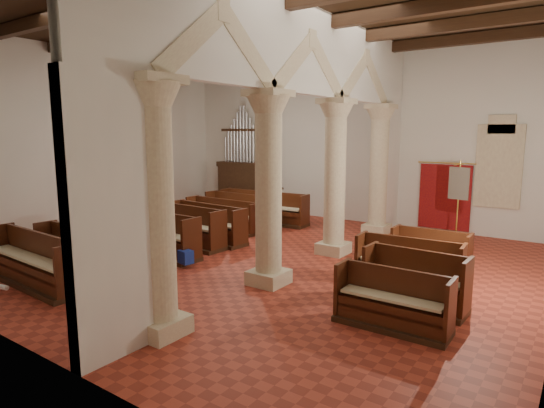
{
  "coord_description": "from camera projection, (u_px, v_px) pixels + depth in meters",
  "views": [
    {
      "loc": [
        7.23,
        -9.14,
        3.24
      ],
      "look_at": [
        0.49,
        0.5,
        1.36
      ],
      "focal_mm": 30.0,
      "sensor_mm": 36.0,
      "label": 1
    }
  ],
  "objects": [
    {
      "name": "floor",
      "position": [
        246.0,
        255.0,
        12.0
      ],
      "size": [
        14.0,
        14.0,
        0.0
      ],
      "primitive_type": "plane",
      "color": "#9E3422",
      "rests_on": "ground"
    },
    {
      "name": "ceiling",
      "position": [
        244.0,
        17.0,
        11.06
      ],
      "size": [
        14.0,
        14.0,
        0.0
      ],
      "primitive_type": "plane",
      "rotation": [
        3.14,
        0.0,
        0.0
      ],
      "color": "black",
      "rests_on": "wall_back"
    },
    {
      "name": "wall_back",
      "position": [
        348.0,
        138.0,
        16.38
      ],
      "size": [
        14.0,
        0.02,
        6.0
      ],
      "primitive_type": "cube",
      "color": "silver",
      "rests_on": "floor"
    },
    {
      "name": "wall_left",
      "position": [
        84.0,
        139.0,
        15.49
      ],
      "size": [
        0.02,
        12.0,
        6.0
      ],
      "primitive_type": "cube",
      "color": "silver",
      "rests_on": "floor"
    },
    {
      "name": "ceiling_beams",
      "position": [
        244.0,
        25.0,
        11.08
      ],
      "size": [
        13.8,
        11.8,
        0.3
      ],
      "primitive_type": null,
      "color": "#362111",
      "rests_on": "wall_back"
    },
    {
      "name": "arcade",
      "position": [
        306.0,
        117.0,
        10.42
      ],
      "size": [
        0.9,
        11.9,
        6.0
      ],
      "color": "beige",
      "rests_on": "floor"
    },
    {
      "name": "window_back",
      "position": [
        499.0,
        166.0,
        13.67
      ],
      "size": [
        1.0,
        0.03,
        2.2
      ],
      "primitive_type": "cube",
      "color": "#2F6B50",
      "rests_on": "wall_back"
    },
    {
      "name": "pipe_organ",
      "position": [
        242.0,
        177.0,
        18.78
      ],
      "size": [
        2.1,
        0.85,
        4.4
      ],
      "color": "#362111",
      "rests_on": "floor"
    },
    {
      "name": "lectern",
      "position": [
        276.0,
        204.0,
        17.0
      ],
      "size": [
        0.58,
        0.6,
        1.3
      ],
      "rotation": [
        0.0,
        0.0,
        0.17
      ],
      "color": "#331810",
      "rests_on": "floor"
    },
    {
      "name": "dossal_curtain",
      "position": [
        445.0,
        197.0,
        14.63
      ],
      "size": [
        1.8,
        0.07,
        2.17
      ],
      "color": "#9D1A11",
      "rests_on": "floor"
    },
    {
      "name": "processional_banner",
      "position": [
        457.0,
        221.0,
        12.4
      ],
      "size": [
        0.56,
        0.71,
        2.48
      ],
      "rotation": [
        0.0,
        0.0,
        -0.23
      ],
      "color": "#362111",
      "rests_on": "floor"
    },
    {
      "name": "hymnal_box_a",
      "position": [
        85.0,
        298.0,
        8.22
      ],
      "size": [
        0.33,
        0.27,
        0.32
      ],
      "primitive_type": "cube",
      "rotation": [
        0.0,
        0.0,
        -0.04
      ],
      "color": "navy",
      "rests_on": "floor"
    },
    {
      "name": "hymnal_box_b",
      "position": [
        186.0,
        257.0,
        10.92
      ],
      "size": [
        0.36,
        0.31,
        0.32
      ],
      "primitive_type": "cube",
      "rotation": [
        0.0,
        0.0,
        -0.18
      ],
      "color": "navy",
      "rests_on": "floor"
    },
    {
      "name": "hymnal_box_c",
      "position": [
        173.0,
        244.0,
        12.18
      ],
      "size": [
        0.37,
        0.34,
        0.31
      ],
      "primitive_type": "cube",
      "rotation": [
        0.0,
        0.0,
        -0.37
      ],
      "color": "#191698",
      "rests_on": "floor"
    },
    {
      "name": "tube_heater_b",
      "position": [
        88.0,
        258.0,
        11.19
      ],
      "size": [
        1.15,
        0.28,
        0.11
      ],
      "primitive_type": "cylinder",
      "rotation": [
        0.0,
        1.57,
        0.14
      ],
      "color": "white",
      "rests_on": "floor"
    },
    {
      "name": "nave_pew_0",
      "position": [
        33.0,
        268.0,
        9.67
      ],
      "size": [
        3.2,
        0.89,
        1.11
      ],
      "rotation": [
        0.0,
        0.0,
        -0.05
      ],
      "color": "#362111",
      "rests_on": "floor"
    },
    {
      "name": "nave_pew_1",
      "position": [
        76.0,
        258.0,
        10.56
      ],
      "size": [
        2.92,
        0.84,
        1.02
      ],
      "rotation": [
        0.0,
        0.0,
        -0.06
      ],
      "color": "#362111",
      "rests_on": "floor"
    },
    {
      "name": "nave_pew_2",
      "position": [
        112.0,
        248.0,
        11.36
      ],
      "size": [
        2.94,
        0.88,
        1.08
      ],
      "rotation": [
        0.0,
        0.0,
        0.06
      ],
      "color": "#362111",
      "rests_on": "floor"
    },
    {
      "name": "nave_pew_3",
      "position": [
        153.0,
        241.0,
        12.01
      ],
      "size": [
        2.95,
        0.82,
        1.15
      ],
      "rotation": [
        0.0,
        0.0,
        -0.02
      ],
      "color": "#362111",
      "rests_on": "floor"
    },
    {
      "name": "nave_pew_4",
      "position": [
        177.0,
        231.0,
        13.21
      ],
      "size": [
        3.38,
        0.9,
        1.14
      ],
      "rotation": [
        0.0,
        0.0,
        -0.04
      ],
      "color": "#362111",
      "rests_on": "floor"
    },
    {
      "name": "nave_pew_5",
      "position": [
        206.0,
        229.0,
        13.56
      ],
      "size": [
        2.84,
        0.92,
        1.1
      ],
      "rotation": [
        0.0,
        0.0,
        -0.07
      ],
      "color": "#362111",
      "rests_on": "floor"
    },
    {
      "name": "nave_pew_6",
      "position": [
        222.0,
        220.0,
        15.05
      ],
      "size": [
        2.89,
        0.75,
        1.02
      ],
      "rotation": [
        0.0,
        0.0,
        -0.02
      ],
      "color": "#362111",
      "rests_on": "floor"
    },
    {
      "name": "nave_pew_7",
      "position": [
        242.0,
        215.0,
        15.84
      ],
      "size": [
        3.06,
        0.89,
        1.08
      ],
      "rotation": [
        0.0,
        0.0,
        -0.06
      ],
      "color": "#362111",
      "rests_on": "floor"
    },
    {
      "name": "nave_pew_8",
      "position": [
        263.0,
        212.0,
        16.28
      ],
      "size": [
        3.45,
        0.94,
        1.12
      ],
      "rotation": [
        0.0,
        0.0,
        0.06
      ],
      "color": "#362111",
      "rests_on": "floor"
    },
    {
      "name": "aisle_pew_0",
      "position": [
        392.0,
        309.0,
        7.53
      ],
      "size": [
        1.9,
        0.68,
        0.99
      ],
      "rotation": [
        0.0,
        0.0,
        0.01
      ],
      "color": "#362111",
      "rests_on": "floor"
    },
    {
      "name": "aisle_pew_1",
      "position": [
        414.0,
        289.0,
        8.41
      ],
      "size": [
        1.9,
        0.78,
        1.07
      ],
      "rotation": [
        0.0,
        0.0,
        -0.04
      ],
      "color": "#362111",
      "rests_on": "floor"
    },
    {
      "name": "aisle_pew_2",
      "position": [
        408.0,
        272.0,
        9.41
      ],
      "size": [
        2.18,
        0.82,
        1.06
      ],
      "rotation": [
        0.0,
        0.0,
        0.06
      ],
      "color": "#362111",
      "rests_on": "floor"
    },
    {
      "name": "aisle_pew_3",
      "position": [
        430.0,
        258.0,
        10.51
      ],
      "size": [
        1.75,
        0.68,
        1.0
      ],
      "rotation": [
        0.0,
        0.0,
        0.01
      ],
      "color": "#362111",
      "rests_on": "floor"
    }
  ]
}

